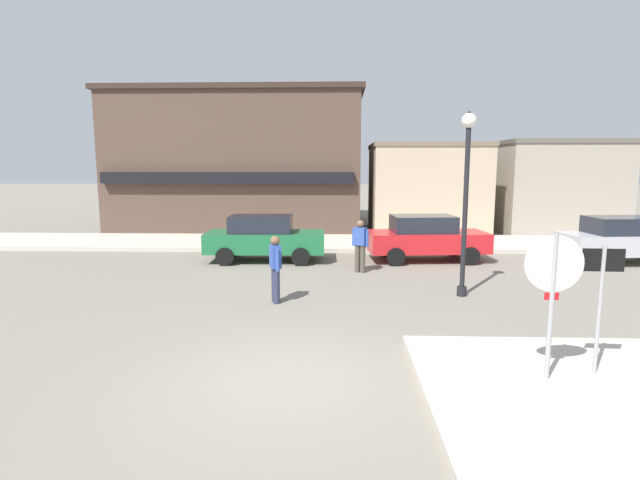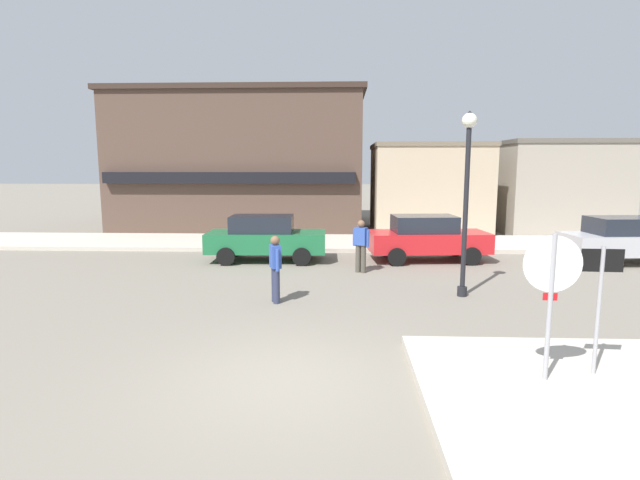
% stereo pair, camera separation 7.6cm
% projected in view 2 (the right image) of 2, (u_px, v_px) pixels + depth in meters
% --- Properties ---
extents(ground_plane, '(160.00, 160.00, 0.00)m').
position_uv_depth(ground_plane, '(285.00, 381.00, 7.58)').
color(ground_plane, gray).
extents(kerb_far, '(80.00, 4.00, 0.15)m').
position_uv_depth(kerb_far, '(321.00, 243.00, 20.70)').
color(kerb_far, beige).
rests_on(kerb_far, ground).
extents(stop_sign, '(0.82, 0.08, 2.30)m').
position_uv_depth(stop_sign, '(551.00, 288.00, 7.10)').
color(stop_sign, '#9E9EA3').
rests_on(stop_sign, ground).
extents(one_way_sign, '(0.60, 0.07, 2.10)m').
position_uv_depth(one_way_sign, '(599.00, 297.00, 7.32)').
color(one_way_sign, '#9E9EA3').
rests_on(one_way_sign, ground).
extents(lamp_post, '(0.36, 0.36, 4.54)m').
position_uv_depth(lamp_post, '(467.00, 177.00, 12.08)').
color(lamp_post, black).
rests_on(lamp_post, ground).
extents(parked_car_nearest, '(4.04, 1.96, 1.56)m').
position_uv_depth(parked_car_nearest, '(266.00, 237.00, 17.03)').
color(parked_car_nearest, '#1E6B3D').
rests_on(parked_car_nearest, ground).
extents(parked_car_second, '(4.14, 2.16, 1.56)m').
position_uv_depth(parked_car_second, '(427.00, 237.00, 17.03)').
color(parked_car_second, red).
rests_on(parked_car_second, ground).
extents(parked_car_third, '(4.13, 2.13, 1.56)m').
position_uv_depth(parked_car_third, '(626.00, 240.00, 16.53)').
color(parked_car_third, '#B7B7BC').
rests_on(parked_car_third, ground).
extents(pedestrian_crossing_near, '(0.52, 0.37, 1.61)m').
position_uv_depth(pedestrian_crossing_near, '(361.00, 244.00, 15.15)').
color(pedestrian_crossing_near, '#4C473D').
rests_on(pedestrian_crossing_near, ground).
extents(pedestrian_crossing_far, '(0.33, 0.55, 1.61)m').
position_uv_depth(pedestrian_crossing_far, '(275.00, 267.00, 11.81)').
color(pedestrian_crossing_far, '#2D334C').
rests_on(pedestrian_crossing_far, ground).
extents(building_corner_shop, '(12.32, 9.91, 6.84)m').
position_uv_depth(building_corner_shop, '(248.00, 162.00, 27.00)').
color(building_corner_shop, brown).
rests_on(building_corner_shop, ground).
extents(building_storefront_left_near, '(5.35, 5.18, 4.28)m').
position_uv_depth(building_storefront_left_near, '(427.00, 188.00, 24.37)').
color(building_storefront_left_near, tan).
rests_on(building_storefront_left_near, ground).
extents(building_storefront_left_mid, '(5.49, 5.74, 4.42)m').
position_uv_depth(building_storefront_left_mid, '(551.00, 186.00, 24.69)').
color(building_storefront_left_mid, '#9E9384').
rests_on(building_storefront_left_mid, ground).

